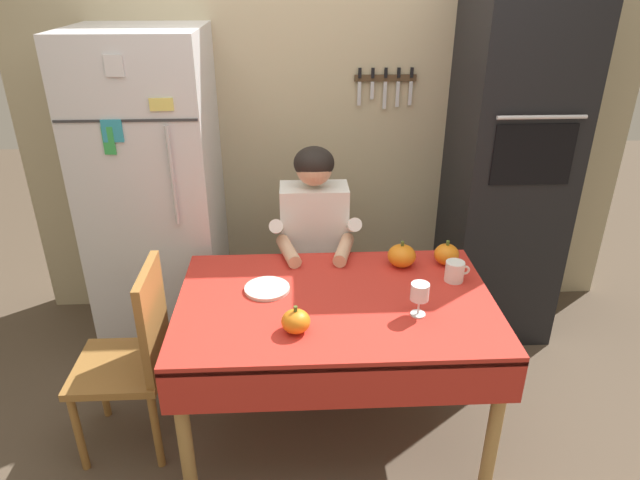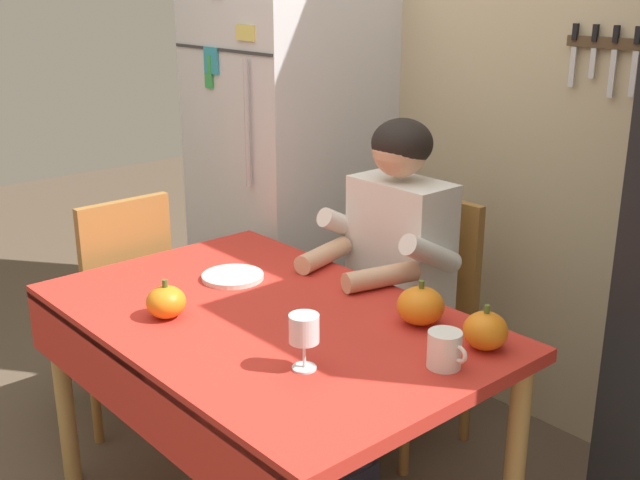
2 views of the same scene
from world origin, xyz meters
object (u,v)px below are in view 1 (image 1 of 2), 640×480
Objects in this scene: refrigerator at (156,198)px; wall_oven at (508,164)px; chair_left_side at (135,352)px; chair_behind_person at (314,263)px; seated_person at (315,242)px; coffee_mug at (455,271)px; dining_table at (336,318)px; wine_glass at (420,293)px; serving_tray at (267,289)px; pumpkin_medium at (296,321)px; pumpkin_small at (402,256)px; pumpkin_large at (447,254)px.

refrigerator is 2.01m from wall_oven.
wall_oven is 2.23m from chair_left_side.
chair_behind_person is 0.29m from seated_person.
refrigerator is 1.68m from coffee_mug.
chair_left_side reaches higher than dining_table.
wine_glass is 0.73× the size of serving_tray.
wall_oven is 1.25m from chair_behind_person.
dining_table is 0.31m from pumpkin_medium.
pumpkin_medium is 0.74m from pumpkin_small.
pumpkin_medium is at bearing -169.58° from wine_glass.
wall_oven reaches higher than pumpkin_large.
chair_left_side is at bearing -86.86° from refrigerator.
wall_oven is at bearing 6.63° from chair_behind_person.
pumpkin_small is at bearing -23.63° from refrigerator.
wall_oven is 2.26× the size of chair_behind_person.
seated_person is 9.86× the size of pumpkin_large.
dining_table is at bearing 160.99° from wine_glass.
pumpkin_small is at bearing 17.22° from serving_tray.
pumpkin_small is (1.29, -0.57, -0.10)m from refrigerator.
pumpkin_medium is 0.85× the size of pumpkin_small.
pumpkin_large reaches higher than dining_table.
chair_behind_person is 0.94m from coffee_mug.
pumpkin_small is at bearing 45.32° from pumpkin_medium.
chair_behind_person is (-0.07, 0.79, -0.14)m from dining_table.
wall_oven is at bearing 51.09° from pumpkin_large.
chair_behind_person is 6.74× the size of pumpkin_small.
pumpkin_large is at bearing -36.22° from chair_behind_person.
dining_table is 0.34m from serving_tray.
wall_oven is 18.03× the size of coffee_mug.
dining_table is (-1.05, -0.92, -0.39)m from wall_oven.
chair_behind_person reaches higher than wine_glass.
dining_table is at bearing 0.88° from chair_left_side.
wine_glass is at bearing -19.78° from serving_tray.
wall_oven is 15.22× the size of pumpkin_small.
wine_glass is at bearing -19.01° from dining_table.
chair_left_side is at bearing 164.71° from pumpkin_medium.
chair_behind_person is at bearing 143.78° from pumpkin_large.
refrigerator is at bearing 142.18° from wine_glass.
chair_left_side is 1.29m from wine_glass.
pumpkin_large is (-0.48, -0.60, -0.26)m from wall_oven.
seated_person reaches higher than chair_left_side.
refrigerator is 14.26× the size of pumpkin_large.
refrigerator is 15.45× the size of coffee_mug.
pumpkin_small is at bearing -34.76° from seated_person.
chair_behind_person reaches higher than coffee_mug.
coffee_mug is at bearing -44.80° from chair_behind_person.
serving_tray is (-0.65, -0.20, -0.05)m from pumpkin_small.
chair_behind_person and chair_left_side have the same top height.
pumpkin_large reaches higher than serving_tray.
coffee_mug is 0.27m from pumpkin_small.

